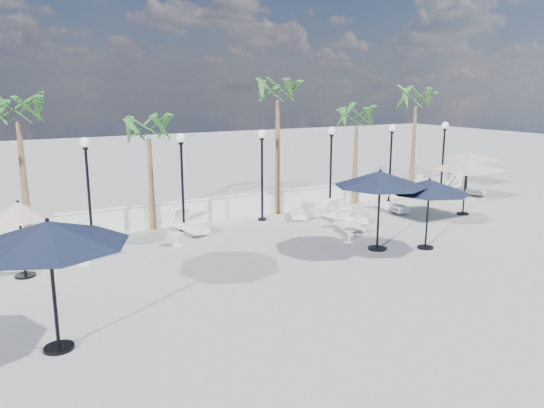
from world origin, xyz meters
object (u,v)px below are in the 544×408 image
lounger_1 (190,225)px  parasol_navy_mid (380,179)px  lounger_6 (392,205)px  lounger_3 (350,225)px  parasol_navy_left (48,234)px  parasol_cream_small (19,211)px  parasol_cream_sq_a (467,162)px  parasol_cream_sq_b (469,153)px  lounger_5 (345,216)px  lounger_7 (465,189)px  lounger_4 (297,212)px  parasol_navy_right (429,187)px  lounger_2 (25,257)px

lounger_1 → parasol_navy_mid: (4.89, -5.35, 2.24)m
lounger_6 → lounger_3: bearing=-145.3°
parasol_navy_left → parasol_cream_small: size_ratio=1.42×
parasol_cream_sq_a → parasol_cream_sq_b: (3.67, 3.06, -0.17)m
parasol_navy_left → parasol_cream_sq_b: 22.52m
lounger_1 → lounger_5: lounger_5 is taller
lounger_3 → lounger_5: (0.75, 1.33, 0.02)m
parasol_navy_left → parasol_navy_mid: size_ratio=1.05×
lounger_5 → parasol_cream_small: (-12.35, -0.72, 1.73)m
lounger_5 → parasol_cream_sq_b: parasol_cream_sq_b is taller
lounger_5 → lounger_7: lounger_5 is taller
lounger_7 → parasol_cream_small: 21.63m
lounger_5 → parasol_cream_small: parasol_cream_small is taller
lounger_5 → lounger_7: size_ratio=1.00×
lounger_4 → lounger_7: 10.44m
lounger_3 → parasol_navy_right: parasol_navy_right is taller
parasol_navy_left → parasol_navy_mid: bearing=12.1°
lounger_2 → parasol_navy_right: 13.56m
parasol_navy_left → lounger_1: bearing=52.6°
lounger_2 → parasol_cream_sq_a: size_ratio=0.39×
lounger_1 → parasol_cream_sq_a: bearing=-23.1°
parasol_navy_left → parasol_navy_right: (12.32, 1.59, -0.37)m
lounger_4 → parasol_navy_right: size_ratio=0.68×
parasol_navy_right → parasol_cream_sq_b: size_ratio=0.59×
lounger_1 → lounger_4: 4.89m
lounger_4 → parasol_cream_sq_a: 7.76m
lounger_6 → parasol_cream_sq_a: (2.31, -2.08, 2.10)m
lounger_1 → parasol_cream_sq_a: (11.67, -3.12, 2.11)m
lounger_1 → lounger_3: size_ratio=1.02×
lounger_7 → parasol_cream_small: size_ratio=0.95×
lounger_5 → parasol_navy_right: parasol_navy_right is taller
lounger_2 → lounger_4: lounger_2 is taller
parasol_navy_left → parasol_cream_small: parasol_navy_left is taller
lounger_4 → parasol_cream_sq_b: parasol_cream_sq_b is taller
parasol_cream_sq_b → parasol_cream_sq_a: bearing=-140.2°
lounger_6 → parasol_cream_small: (-15.47, -1.33, 1.74)m
lounger_2 → parasol_navy_left: bearing=-67.1°
parasol_navy_left → parasol_navy_mid: (10.75, 2.31, -0.09)m
lounger_4 → lounger_5: 2.13m
parasol_navy_mid → parasol_cream_small: (-10.99, 2.98, -0.49)m
lounger_3 → parasol_cream_small: (-11.60, 0.61, 1.76)m
lounger_3 → lounger_5: bearing=76.4°
lounger_2 → parasol_navy_mid: bearing=0.4°
parasol_cream_sq_a → parasol_cream_small: parasol_cream_sq_a is taller
parasol_navy_mid → lounger_3: bearing=75.6°
parasol_navy_mid → parasol_navy_right: bearing=-24.6°
lounger_1 → lounger_2: lounger_1 is taller
lounger_7 → parasol_navy_mid: 11.94m
lounger_2 → parasol_navy_right: bearing=-0.0°
lounger_4 → parasol_cream_small: size_ratio=0.82×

